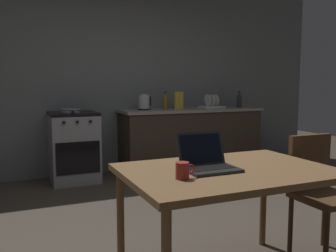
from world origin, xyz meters
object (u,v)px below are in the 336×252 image
chair (319,187)px  bottle (239,100)px  laptop (208,162)px  dish_rack (211,105)px  dining_table (228,180)px  electric_kettle (144,102)px  bottle_b (165,101)px  coffee_mug (183,170)px  stove_oven (74,147)px  cereal_box (179,100)px  frying_pan (71,110)px

chair → bottle: bottle is taller
laptop → dish_rack: (1.73, 2.93, 0.16)m
dining_table → chair: size_ratio=1.44×
electric_kettle → bottle_b: 0.37m
coffee_mug → stove_oven: bearing=91.9°
dining_table → laptop: laptop is taller
chair → dish_rack: (0.76, 2.87, 0.44)m
laptop → coffee_mug: 0.28m
chair → bottle_b: 3.00m
chair → cereal_box: size_ratio=3.57×
chair → coffee_mug: size_ratio=7.80×
electric_kettle → dish_rack: size_ratio=0.66×
bottle → dish_rack: 0.48m
frying_pan → coffee_mug: frying_pan is taller
stove_oven → bottle: bottle is taller
frying_pan → coffee_mug: (0.13, -3.04, -0.14)m
coffee_mug → cereal_box: bearing=65.2°
bottle → cereal_box: bottle is taller
frying_pan → chair: bearing=-64.6°
dining_table → cereal_box: (1.06, 2.98, 0.36)m
bottle → frying_pan: bearing=179.5°
stove_oven → dish_rack: bearing=0.1°
chair → laptop: laptop is taller
cereal_box → stove_oven: bearing=-179.2°
frying_pan → bottle_b: 1.38m
laptop → electric_kettle: size_ratio=1.43×
frying_pan → bottle_b: (1.37, 0.11, 0.09)m
electric_kettle → bottle: (1.56, -0.05, 0.01)m
bottle → coffee_mug: (-2.44, -3.02, -0.23)m
stove_oven → frying_pan: (-0.03, -0.03, 0.48)m
chair → cereal_box: 2.95m
laptop → coffee_mug: laptop is taller
bottle_b → dining_table: bearing=-106.0°
laptop → dish_rack: dish_rack is taller
stove_oven → frying_pan: bearing=-142.7°
laptop → coffee_mug: bearing=-142.9°
stove_oven → dish_rack: 2.13m
frying_pan → cereal_box: cereal_box is taller
dining_table → electric_kettle: size_ratio=5.76×
laptop → bottle_b: bottle_b is taller
chair → bottle_b: (0.02, 2.95, 0.52)m
stove_oven → frying_pan: 0.48m
dining_table → frying_pan: 2.98m
dining_table → frying_pan: size_ratio=3.00×
stove_oven → cereal_box: (1.53, 0.02, 0.58)m
bottle_b → laptop: bearing=-108.4°
dining_table → bottle: bottle is taller
chair → coffee_mug: chair is taller
bottle → dish_rack: bottle is taller
stove_oven → bottle: size_ratio=3.60×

